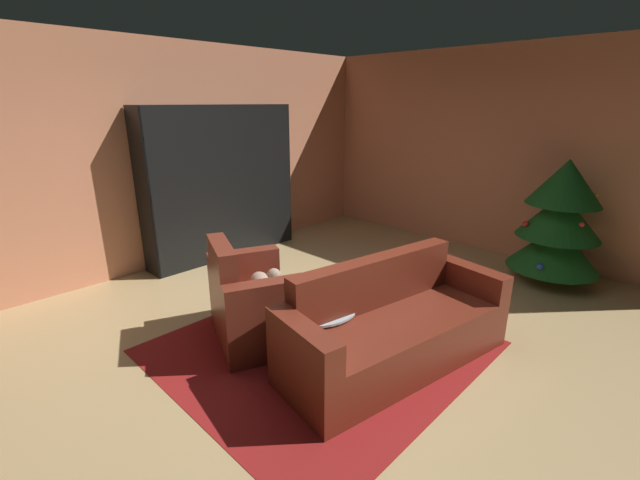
{
  "coord_description": "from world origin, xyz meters",
  "views": [
    {
      "loc": [
        2.47,
        -2.53,
        2.07
      ],
      "look_at": [
        -0.11,
        0.1,
        0.86
      ],
      "focal_mm": 23.69,
      "sensor_mm": 36.0,
      "label": 1
    }
  ],
  "objects": [
    {
      "name": "ground_plane",
      "position": [
        0.0,
        0.0,
        0.0
      ],
      "size": [
        8.05,
        8.05,
        0.0
      ],
      "primitive_type": "plane",
      "color": "tan"
    },
    {
      "name": "wall_back",
      "position": [
        0.0,
        3.38,
        1.4
      ],
      "size": [
        5.45,
        0.06,
        2.8
      ],
      "primitive_type": "cube",
      "color": "tan",
      "rests_on": "ground"
    },
    {
      "name": "wall_left",
      "position": [
        -2.7,
        0.0,
        1.4
      ],
      "size": [
        0.06,
        6.82,
        2.8
      ],
      "primitive_type": "cube",
      "color": "tan",
      "rests_on": "ground"
    },
    {
      "name": "area_rug",
      "position": [
        0.19,
        -0.2,
        0.0
      ],
      "size": [
        2.38,
        2.5,
        0.01
      ],
      "primitive_type": "cube",
      "color": "maroon",
      "rests_on": "ground"
    },
    {
      "name": "bookshelf_unit",
      "position": [
        -2.43,
        0.7,
        1.0
      ],
      "size": [
        0.38,
        2.17,
        2.03
      ],
      "color": "black",
      "rests_on": "ground"
    },
    {
      "name": "armchair_red",
      "position": [
        -0.37,
        -0.51,
        0.33
      ],
      "size": [
        1.15,
        1.0,
        0.94
      ],
      "color": "maroon",
      "rests_on": "ground"
    },
    {
      "name": "couch_red",
      "position": [
        0.76,
        0.08,
        0.3
      ],
      "size": [
        1.08,
        2.09,
        0.85
      ],
      "color": "maroon",
      "rests_on": "ground"
    },
    {
      "name": "coffee_table",
      "position": [
        0.19,
        -0.28,
        0.42
      ],
      "size": [
        0.76,
        0.76,
        0.46
      ],
      "color": "black",
      "rests_on": "ground"
    },
    {
      "name": "book_stack_on_table",
      "position": [
        0.17,
        -0.26,
        0.5
      ],
      "size": [
        0.24,
        0.19,
        0.1
      ],
      "color": "#A2928A",
      "rests_on": "coffee_table"
    },
    {
      "name": "bottle_on_table",
      "position": [
        0.24,
        -0.08,
        0.57
      ],
      "size": [
        0.07,
        0.07,
        0.28
      ],
      "color": "#115B28",
      "rests_on": "coffee_table"
    },
    {
      "name": "decorated_tree",
      "position": [
        1.16,
        2.78,
        0.76
      ],
      "size": [
        1.02,
        1.02,
        1.47
      ],
      "color": "brown",
      "rests_on": "ground"
    }
  ]
}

